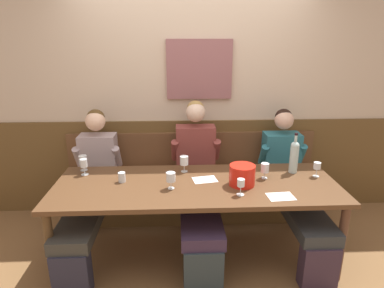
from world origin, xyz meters
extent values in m
cube|color=brown|center=(0.00, 0.00, -0.01)|extent=(6.80, 6.80, 0.02)
cube|color=#C8B298|center=(0.00, 1.09, 1.40)|extent=(6.80, 0.08, 2.80)
cube|color=#885557|center=(0.08, 1.03, 1.63)|extent=(0.70, 0.04, 0.62)
cube|color=brown|center=(0.00, 1.04, 0.53)|extent=(6.80, 0.03, 1.07)
cube|color=brown|center=(0.00, 0.81, 0.22)|extent=(2.77, 0.42, 0.44)
cube|color=brown|center=(0.00, 0.81, 0.47)|extent=(2.72, 0.39, 0.05)
cube|color=brown|center=(0.00, 1.00, 0.71)|extent=(2.77, 0.04, 0.45)
cube|color=#53361F|center=(0.00, 0.09, 0.72)|extent=(2.47, 0.88, 0.04)
cylinder|color=#51391F|center=(-1.17, -0.28, 0.35)|extent=(0.07, 0.07, 0.70)
cylinder|color=brown|center=(1.17, -0.28, 0.35)|extent=(0.07, 0.07, 0.70)
cylinder|color=#533722|center=(-1.17, 0.46, 0.35)|extent=(0.07, 0.07, 0.70)
cylinder|color=#543023|center=(1.17, 0.46, 0.35)|extent=(0.07, 0.07, 0.70)
cube|color=#242434|center=(-1.00, -0.35, 0.19)|extent=(0.29, 0.14, 0.38)
cube|color=#33332E|center=(-1.00, 0.18, 0.43)|extent=(0.32, 1.17, 0.11)
cube|color=#A08F93|center=(-1.00, 0.81, 0.74)|extent=(0.38, 0.22, 0.49)
sphere|color=beige|center=(-1.00, 0.80, 1.13)|extent=(0.20, 0.20, 0.20)
sphere|color=#513A1C|center=(-1.00, 0.83, 1.16)|extent=(0.19, 0.19, 0.19)
cylinder|color=#A08F93|center=(-1.20, 0.77, 0.75)|extent=(0.08, 0.20, 0.27)
cylinder|color=#A08F93|center=(-0.80, 0.77, 0.75)|extent=(0.08, 0.20, 0.27)
cube|color=#28353B|center=(0.03, -0.35, 0.19)|extent=(0.31, 0.14, 0.38)
cube|color=#33253C|center=(0.03, 0.18, 0.43)|extent=(0.35, 1.17, 0.11)
cube|color=brown|center=(0.03, 0.81, 0.78)|extent=(0.41, 0.20, 0.57)
sphere|color=beige|center=(0.03, 0.80, 1.22)|extent=(0.20, 0.20, 0.20)
sphere|color=#9F7C42|center=(0.03, 0.83, 1.24)|extent=(0.19, 0.19, 0.19)
cylinder|color=brown|center=(-0.19, 0.77, 0.81)|extent=(0.08, 0.20, 0.27)
cylinder|color=brown|center=(0.25, 0.77, 0.81)|extent=(0.08, 0.20, 0.27)
cube|color=#342535|center=(0.97, -0.35, 0.19)|extent=(0.29, 0.14, 0.38)
cube|color=#2D3032|center=(0.97, 0.18, 0.43)|extent=(0.32, 1.17, 0.11)
cube|color=#276775|center=(0.97, 0.81, 0.73)|extent=(0.39, 0.23, 0.48)
sphere|color=#D8AB91|center=(0.97, 0.80, 1.12)|extent=(0.20, 0.20, 0.20)
sphere|color=black|center=(0.97, 0.83, 1.15)|extent=(0.18, 0.18, 0.18)
cylinder|color=#276775|center=(0.76, 0.76, 0.75)|extent=(0.08, 0.20, 0.27)
cylinder|color=#276775|center=(1.17, 0.76, 0.75)|extent=(0.08, 0.20, 0.27)
cylinder|color=red|center=(0.39, 0.05, 0.83)|extent=(0.22, 0.22, 0.18)
cylinder|color=#ADCAC7|center=(0.93, 0.30, 0.86)|extent=(0.08, 0.08, 0.25)
sphere|color=#ADCAC7|center=(0.93, 0.30, 1.00)|extent=(0.08, 0.08, 0.08)
cylinder|color=#ADCAC7|center=(0.93, 0.30, 1.06)|extent=(0.03, 0.03, 0.09)
cylinder|color=black|center=(0.93, 0.30, 1.11)|extent=(0.03, 0.03, 0.02)
cylinder|color=silver|center=(-0.22, 0.00, 0.74)|extent=(0.06, 0.06, 0.00)
cylinder|color=silver|center=(-0.22, 0.00, 0.77)|extent=(0.01, 0.01, 0.06)
cylinder|color=silver|center=(-0.22, 0.00, 0.84)|extent=(0.08, 0.08, 0.08)
cylinder|color=#F0E190|center=(-0.22, 0.00, 0.81)|extent=(0.07, 0.07, 0.02)
cylinder|color=silver|center=(0.34, -0.14, 0.74)|extent=(0.06, 0.06, 0.00)
cylinder|color=silver|center=(0.34, -0.14, 0.78)|extent=(0.01, 0.01, 0.07)
cylinder|color=silver|center=(0.34, -0.14, 0.85)|extent=(0.06, 0.06, 0.06)
cylinder|color=#F5D785|center=(0.34, -0.14, 0.83)|extent=(0.05, 0.05, 0.02)
cylinder|color=silver|center=(0.62, 0.18, 0.74)|extent=(0.06, 0.06, 0.00)
cylinder|color=silver|center=(0.62, 0.18, 0.77)|extent=(0.01, 0.01, 0.06)
cylinder|color=silver|center=(0.62, 0.18, 0.84)|extent=(0.07, 0.07, 0.08)
cylinder|color=#E4DA83|center=(0.62, 0.18, 0.81)|extent=(0.06, 0.06, 0.03)
cylinder|color=silver|center=(-0.10, 0.37, 0.74)|extent=(0.06, 0.06, 0.00)
cylinder|color=silver|center=(-0.10, 0.37, 0.77)|extent=(0.01, 0.01, 0.07)
cylinder|color=silver|center=(-0.10, 0.37, 0.85)|extent=(0.08, 0.08, 0.08)
cylinder|color=#E7DC83|center=(-0.10, 0.37, 0.83)|extent=(0.07, 0.07, 0.04)
cylinder|color=silver|center=(1.11, 0.19, 0.74)|extent=(0.06, 0.06, 0.00)
cylinder|color=silver|center=(1.11, 0.19, 0.78)|extent=(0.01, 0.01, 0.07)
cylinder|color=silver|center=(1.11, 0.19, 0.84)|extent=(0.06, 0.06, 0.06)
cylinder|color=#F6DE89|center=(1.11, 0.19, 0.82)|extent=(0.06, 0.06, 0.02)
cylinder|color=silver|center=(-1.06, 0.44, 0.74)|extent=(0.07, 0.07, 0.00)
cylinder|color=silver|center=(-1.06, 0.44, 0.77)|extent=(0.01, 0.01, 0.06)
cylinder|color=silver|center=(-1.06, 0.44, 0.85)|extent=(0.08, 0.08, 0.08)
cylinder|color=#F3D28E|center=(-1.06, 0.44, 0.82)|extent=(0.07, 0.07, 0.03)
cylinder|color=silver|center=(-1.03, 0.33, 0.74)|extent=(0.07, 0.07, 0.00)
cylinder|color=silver|center=(-1.03, 0.33, 0.78)|extent=(0.01, 0.01, 0.07)
cylinder|color=silver|center=(-1.03, 0.33, 0.85)|extent=(0.06, 0.06, 0.08)
cylinder|color=#E6DB7C|center=(-1.03, 0.33, 0.83)|extent=(0.06, 0.06, 0.03)
cylinder|color=silver|center=(-0.65, 0.16, 0.78)|extent=(0.06, 0.06, 0.09)
cube|color=white|center=(0.08, 0.17, 0.74)|extent=(0.23, 0.19, 0.00)
cube|color=white|center=(0.66, -0.19, 0.74)|extent=(0.22, 0.17, 0.00)
camera|label=1|loc=(-0.16, -2.55, 1.95)|focal=30.93mm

